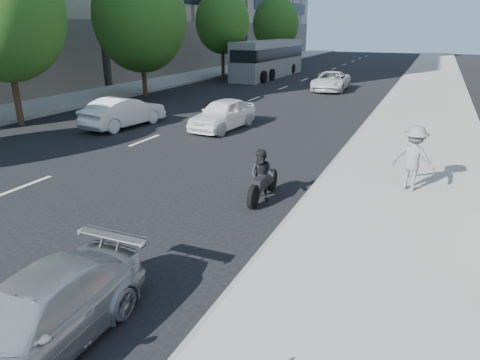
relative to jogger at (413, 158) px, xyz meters
The scene contains 14 objects.
ground 7.32m from the jogger, 123.44° to the right, with size 160.00×160.00×0.00m, color black.
near_sidewalk 13.99m from the jogger, 89.97° to the left, with size 5.00×120.00×0.15m, color #98968E.
far_sidewalk 25.02m from the jogger, 146.07° to the left, with size 4.50×120.00×0.15m, color #98968E.
tree_far_b 18.26m from the jogger, behind, with size 5.40×5.40×8.24m.
tree_far_c 21.72m from the jogger, 145.96° to the left, with size 6.00×6.00×8.47m.
tree_far_d 30.02m from the jogger, 126.45° to the left, with size 4.80×4.80×7.65m.
tree_far_e 42.04m from the jogger, 114.99° to the left, with size 5.40×5.40×7.89m.
jogger is the anchor object (origin of this frame).
parked_sedan 9.96m from the jogger, 116.85° to the right, with size 1.58×3.88×1.13m, color #A7A9AE.
white_sedan_near 9.96m from the jogger, 148.23° to the left, with size 1.64×4.08×1.39m, color white.
white_sedan_mid 13.45m from the jogger, 163.89° to the left, with size 1.48×4.25×1.40m, color silver.
white_sedan_far 21.04m from the jogger, 108.81° to the left, with size 2.27×4.93×1.37m, color silver.
motorcycle 4.23m from the jogger, 149.79° to the right, with size 0.71×2.04×1.42m.
bus 30.27m from the jogger, 118.08° to the left, with size 2.91×12.11×3.30m.
Camera 1 is at (4.24, -6.22, 4.47)m, focal length 32.00 mm.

